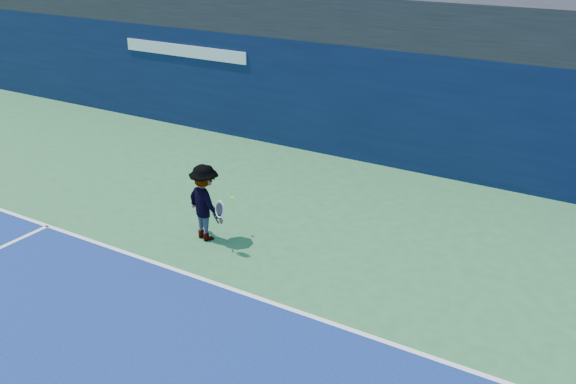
% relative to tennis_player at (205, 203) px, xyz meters
% --- Properties ---
extents(baseline, '(24.00, 0.10, 0.01)m').
position_rel_tennis_player_xyz_m(baseline, '(1.82, -1.32, -0.78)').
color(baseline, white).
rests_on(baseline, ground).
extents(stadium_band, '(36.00, 3.00, 1.20)m').
position_rel_tennis_player_xyz_m(stadium_band, '(1.82, 7.18, 2.81)').
color(stadium_band, black).
rests_on(stadium_band, back_wall_assembly).
extents(back_wall_assembly, '(36.00, 1.03, 3.00)m').
position_rel_tennis_player_xyz_m(back_wall_assembly, '(1.82, 6.18, 0.72)').
color(back_wall_assembly, '#091433').
rests_on(back_wall_assembly, ground).
extents(tennis_player, '(1.31, 0.87, 1.57)m').
position_rel_tennis_player_xyz_m(tennis_player, '(0.00, 0.00, 0.00)').
color(tennis_player, white).
rests_on(tennis_player, ground).
extents(tennis_ball, '(0.06, 0.06, 0.06)m').
position_rel_tennis_player_xyz_m(tennis_ball, '(0.35, 0.45, 0.01)').
color(tennis_ball, '#D1F21A').
rests_on(tennis_ball, ground).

